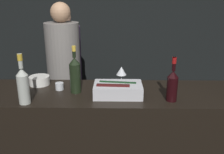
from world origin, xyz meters
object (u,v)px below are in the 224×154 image
(red_wine_bottle_tall, at_px, (172,84))
(champagne_bottle, at_px, (75,74))
(wine_glass, at_px, (121,71))
(person_blond_tee, at_px, (65,68))
(ice_bin_with_bottles, at_px, (117,89))
(person_in_hoodie, at_px, (64,74))
(bowl_white, at_px, (39,80))
(candle_votive, at_px, (60,86))
(rose_wine_bottle, at_px, (23,84))

(red_wine_bottle_tall, height_order, champagne_bottle, champagne_bottle)
(wine_glass, bearing_deg, person_blond_tee, 125.76)
(red_wine_bottle_tall, height_order, person_blond_tee, person_blond_tee)
(ice_bin_with_bottles, bearing_deg, wine_glass, 82.80)
(champagne_bottle, xyz_separation_m, person_blond_tee, (-0.33, 1.20, -0.31))
(champagne_bottle, bearing_deg, person_blond_tee, 105.29)
(wine_glass, xyz_separation_m, person_in_hoodie, (-0.63, 0.55, -0.20))
(bowl_white, distance_m, candle_votive, 0.24)
(champagne_bottle, bearing_deg, bowl_white, 153.33)
(ice_bin_with_bottles, distance_m, wine_glass, 0.30)
(person_in_hoodie, xyz_separation_m, person_blond_tee, (-0.08, 0.43, -0.07))
(ice_bin_with_bottles, height_order, bowl_white, ice_bin_with_bottles)
(rose_wine_bottle, relative_size, person_blond_tee, 0.22)
(person_in_hoodie, bearing_deg, candle_votive, 130.29)
(rose_wine_bottle, relative_size, champagne_bottle, 0.97)
(ice_bin_with_bottles, height_order, champagne_bottle, champagne_bottle)
(wine_glass, xyz_separation_m, rose_wine_bottle, (-0.71, -0.45, 0.04))
(champagne_bottle, relative_size, person_in_hoodie, 0.22)
(red_wine_bottle_tall, relative_size, champagne_bottle, 0.87)
(person_blond_tee, bearing_deg, red_wine_bottle_tall, -103.31)
(person_blond_tee, bearing_deg, ice_bin_with_bottles, -113.85)
(rose_wine_bottle, distance_m, person_in_hoodie, 1.02)
(person_in_hoodie, bearing_deg, red_wine_bottle_tall, 168.60)
(person_blond_tee, bearing_deg, candle_votive, -132.41)
(champagne_bottle, bearing_deg, rose_wine_bottle, -146.93)
(wine_glass, xyz_separation_m, person_blond_tee, (-0.70, 0.97, -0.27))
(bowl_white, xyz_separation_m, candle_votive, (0.20, -0.12, -0.01))
(bowl_white, height_order, person_in_hoodie, person_in_hoodie)
(champagne_bottle, distance_m, person_in_hoodie, 0.85)
(person_in_hoodie, distance_m, person_blond_tee, 0.44)
(candle_votive, distance_m, person_in_hoodie, 0.74)
(candle_votive, distance_m, red_wine_bottle_tall, 0.91)
(wine_glass, bearing_deg, bowl_white, -175.89)
(red_wine_bottle_tall, relative_size, person_in_hoodie, 0.19)
(wine_glass, distance_m, champagne_bottle, 0.44)
(wine_glass, relative_size, person_in_hoodie, 0.09)
(ice_bin_with_bottles, distance_m, red_wine_bottle_tall, 0.42)
(candle_votive, bearing_deg, person_in_hoodie, 98.67)
(bowl_white, bearing_deg, champagne_bottle, -26.67)
(ice_bin_with_bottles, relative_size, person_in_hoodie, 0.21)
(bowl_white, distance_m, person_blond_tee, 1.05)
(wine_glass, height_order, rose_wine_bottle, rose_wine_bottle)
(ice_bin_with_bottles, distance_m, rose_wine_bottle, 0.70)
(wine_glass, bearing_deg, ice_bin_with_bottles, -97.20)
(red_wine_bottle_tall, bearing_deg, bowl_white, 163.14)
(candle_votive, bearing_deg, champagne_bottle, -20.08)
(ice_bin_with_bottles, bearing_deg, rose_wine_bottle, -167.11)
(red_wine_bottle_tall, distance_m, person_in_hoodie, 1.38)
(red_wine_bottle_tall, bearing_deg, ice_bin_with_bottles, 167.51)
(candle_votive, relative_size, person_in_hoodie, 0.04)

